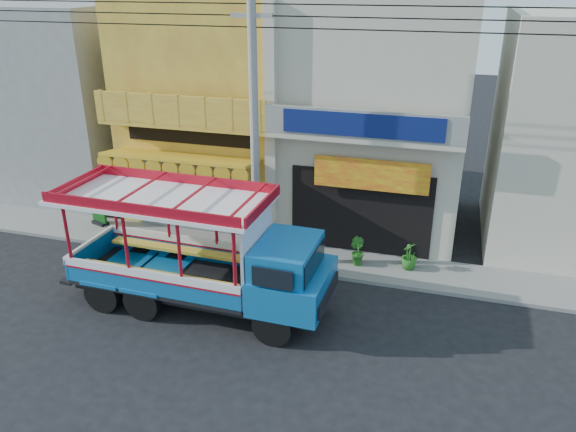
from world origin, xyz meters
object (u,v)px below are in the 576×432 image
at_px(potted_plant_b, 357,251).
at_px(potted_plant_c, 410,255).
at_px(songthaew_truck, 215,257).
at_px(green_sign, 99,212).
at_px(utility_pole, 259,110).

height_order(potted_plant_b, potted_plant_c, potted_plant_c).
distance_m(songthaew_truck, green_sign, 7.62).
bearing_deg(potted_plant_b, songthaew_truck, 93.91).
relative_size(utility_pole, potted_plant_c, 30.82).
relative_size(utility_pole, potted_plant_b, 31.28).
xyz_separation_m(songthaew_truck, potted_plant_b, (3.26, 3.58, -1.11)).
xyz_separation_m(green_sign, potted_plant_c, (11.28, -0.24, -0.01)).
relative_size(green_sign, potted_plant_c, 1.23).
bearing_deg(songthaew_truck, utility_pole, 83.98).
height_order(songthaew_truck, green_sign, songthaew_truck).
bearing_deg(potted_plant_b, potted_plant_c, -127.74).
height_order(songthaew_truck, potted_plant_b, songthaew_truck).
distance_m(green_sign, potted_plant_b, 9.66).
height_order(songthaew_truck, potted_plant_c, songthaew_truck).
bearing_deg(utility_pole, potted_plant_c, 10.55).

